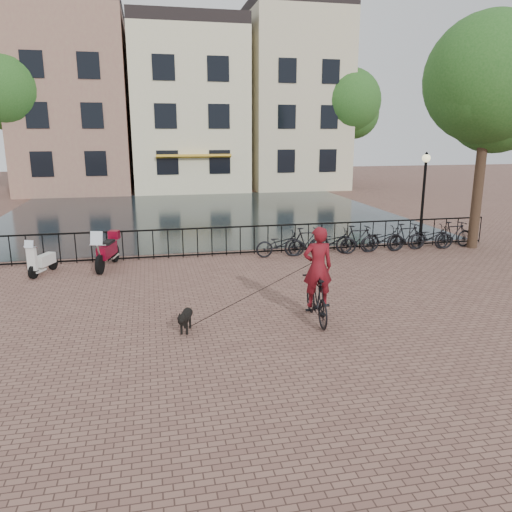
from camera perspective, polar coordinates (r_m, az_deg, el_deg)
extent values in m
plane|color=brown|center=(10.11, 3.61, -10.70)|extent=(100.00, 100.00, 0.00)
plane|color=black|center=(26.59, -6.46, 4.83)|extent=(20.00, 20.00, 0.00)
cube|color=black|center=(17.33, -3.45, 3.29)|extent=(20.00, 0.05, 0.05)
cube|color=black|center=(17.52, -3.41, 0.34)|extent=(20.00, 0.05, 0.05)
cube|color=#905F54|center=(39.19, -20.11, 15.84)|extent=(7.50, 9.00, 12.00)
cube|color=black|center=(39.99, -20.96, 25.01)|extent=(7.50, 9.00, 0.80)
cube|color=beige|center=(38.97, -7.88, 15.81)|extent=(8.00, 9.00, 11.00)
cube|color=black|center=(39.60, -8.19, 24.37)|extent=(8.00, 9.00, 0.80)
cube|color=gold|center=(34.31, -7.10, 11.24)|extent=(5.00, 0.60, 0.15)
cube|color=beige|center=(40.42, 3.98, 16.90)|extent=(7.00, 9.00, 12.50)
cube|color=black|center=(41.29, 4.16, 26.16)|extent=(7.00, 9.00, 0.80)
cylinder|color=black|center=(36.84, -25.84, 11.02)|extent=(0.36, 0.36, 6.30)
sphere|color=#1F521B|center=(36.91, -26.46, 16.58)|extent=(5.04, 5.04, 5.04)
cylinder|color=black|center=(19.99, 24.20, 8.75)|extent=(0.36, 0.36, 5.60)
sphere|color=#1F521B|center=(20.02, 25.16, 17.88)|extent=(4.48, 4.48, 4.48)
cylinder|color=black|center=(38.68, 10.25, 11.99)|extent=(0.36, 0.36, 5.95)
sphere|color=#1F521B|center=(38.72, 10.48, 17.02)|extent=(4.76, 4.76, 4.76)
cylinder|color=black|center=(19.27, 18.49, 5.50)|extent=(0.10, 0.10, 3.20)
sphere|color=beige|center=(19.12, 18.89, 10.54)|extent=(0.30, 0.30, 0.30)
imported|color=black|center=(11.45, 6.96, -4.72)|extent=(0.67, 1.91, 1.13)
imported|color=maroon|center=(11.20, 7.09, -0.35)|extent=(0.85, 0.59, 2.21)
imported|color=black|center=(17.22, 2.81, 1.37)|extent=(1.73, 0.63, 0.90)
imported|color=black|center=(17.47, 5.83, 1.66)|extent=(1.70, 0.62, 1.00)
imported|color=black|center=(17.79, 8.74, 1.63)|extent=(1.78, 0.81, 0.90)
imported|color=black|center=(18.13, 11.56, 1.91)|extent=(1.67, 0.50, 1.00)
imported|color=black|center=(18.54, 14.24, 1.87)|extent=(1.73, 0.64, 0.90)
imported|color=black|center=(18.97, 16.83, 2.11)|extent=(1.71, 0.69, 1.00)
imported|color=black|center=(19.45, 19.28, 2.06)|extent=(1.77, 0.79, 0.90)
imported|color=black|center=(19.95, 21.63, 2.29)|extent=(1.71, 0.68, 1.00)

